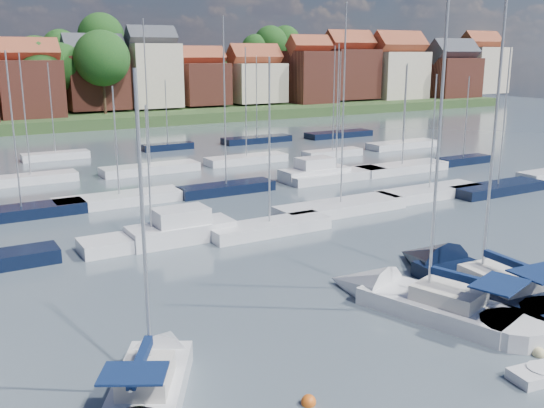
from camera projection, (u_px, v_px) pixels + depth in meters
ground at (156, 180)px, 59.59m from camera, size 260.00×260.00×0.00m
sailboat_left at (154, 378)px, 22.52m from camera, size 6.63×9.22×12.63m
sailboat_centre at (412, 301)px, 29.63m from camera, size 6.30×11.85×15.58m
sailboat_navy at (465, 278)px, 32.55m from camera, size 4.32×13.21×17.94m
tender at (542, 374)px, 23.15m from camera, size 2.68×1.53×0.55m
buoy_c at (309, 404)px, 21.50m from camera, size 0.53×0.53×0.53m
buoy_d at (539, 356)px, 24.94m from camera, size 0.53×0.53×0.53m
buoy_e at (424, 278)px, 33.63m from camera, size 0.49×0.49×0.49m
marina_field at (193, 182)px, 56.34m from camera, size 79.62×41.41×15.93m
far_shore_town at (25, 87)px, 137.28m from camera, size 212.46×90.00×22.27m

